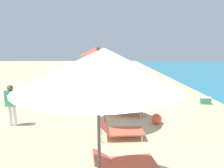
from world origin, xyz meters
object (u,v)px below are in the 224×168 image
umbrella_farthest (98,51)px  person_walking_near (11,102)px  umbrella_nearest (98,70)px  lounger_farthest_shoreside (114,88)px  person_walking_mid (129,71)px  cooler_box (205,100)px  lounger_second_inland (119,130)px  umbrella_second (104,57)px  lounger_second_shoreside (125,107)px  beach_ball (157,119)px  lounger_nearest_shoreside (124,163)px

umbrella_farthest → person_walking_near: (-2.91, -4.05, -1.72)m
umbrella_nearest → lounger_farthest_shoreside: umbrella_nearest is taller
umbrella_nearest → person_walking_mid: size_ratio=1.70×
cooler_box → lounger_second_inland: bearing=-140.2°
umbrella_farthest → umbrella_nearest: bearing=-87.1°
umbrella_second → lounger_farthest_shoreside: umbrella_second is taller
umbrella_farthest → person_walking_near: 5.27m
lounger_second_inland → umbrella_second: bearing=110.9°
lounger_farthest_shoreside → umbrella_farthest: bearing=-119.4°
lounger_farthest_shoreside → person_walking_near: size_ratio=0.90×
umbrella_farthest → lounger_second_shoreside: bearing=-67.0°
lounger_second_shoreside → umbrella_farthest: 3.89m
beach_ball → lounger_second_shoreside: bearing=137.0°
umbrella_farthest → cooler_box: umbrella_farthest is taller
umbrella_nearest → lounger_second_inland: 3.68m
umbrella_second → beach_ball: umbrella_second is taller
lounger_second_inland → cooler_box: size_ratio=2.70×
lounger_nearest_shoreside → beach_ball: 3.31m
beach_ball → person_walking_mid: bearing=91.3°
umbrella_nearest → lounger_second_shoreside: (0.82, 5.12, -2.13)m
lounger_second_shoreside → lounger_second_inland: (-0.34, -2.20, -0.07)m
lounger_farthest_shoreside → beach_ball: size_ratio=3.53×
lounger_second_inland → lounger_farthest_shoreside: (-0.01, 6.32, 0.02)m
lounger_second_inland → person_walking_near: person_walking_near is taller
lounger_second_inland → beach_ball: size_ratio=3.72×
lounger_nearest_shoreside → umbrella_second: bearing=91.0°
lounger_second_shoreside → cooler_box: size_ratio=2.97×
umbrella_nearest → beach_ball: size_ratio=7.31×
umbrella_nearest → person_walking_near: umbrella_nearest is taller
lounger_second_inland → lounger_farthest_shoreside: lounger_farthest_shoreside is taller
lounger_farthest_shoreside → lounger_second_inland: bearing=-83.4°
umbrella_farthest → beach_ball: bearing=-59.3°
lounger_second_shoreside → beach_ball: 1.52m
umbrella_second → lounger_second_shoreside: 2.55m
lounger_second_shoreside → lounger_farthest_shoreside: bearing=107.2°
lounger_nearest_shoreside → cooler_box: (4.54, 5.61, -0.09)m
umbrella_nearest → umbrella_second: umbrella_second is taller
umbrella_farthest → person_walking_mid: umbrella_farthest is taller
lounger_second_shoreside → person_walking_mid: person_walking_mid is taller
umbrella_second → person_walking_near: umbrella_second is taller
umbrella_second → umbrella_farthest: 4.04m
umbrella_farthest → lounger_farthest_shoreside: umbrella_farthest is taller
umbrella_farthest → person_walking_near: bearing=-125.8°
lounger_farthest_shoreside → beach_ball: (1.46, -5.15, -0.11)m
umbrella_farthest → cooler_box: size_ratio=5.57×
umbrella_nearest → person_walking_near: (-3.32, 3.97, -1.56)m
umbrella_farthest → beach_ball: size_ratio=7.67×
lounger_nearest_shoreside → person_walking_mid: bearing=75.3°
umbrella_farthest → lounger_farthest_shoreside: bearing=54.1°
umbrella_nearest → umbrella_second: 4.00m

